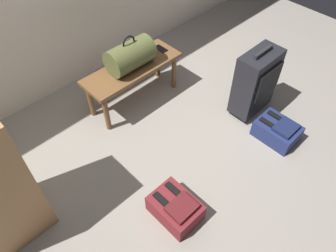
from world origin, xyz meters
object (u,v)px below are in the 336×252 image
object	(u,v)px
backpack_maroon	(176,208)
backpack_navy	(277,131)
cell_phone	(161,49)
duffel_bag_olive	(130,56)
suitcase_upright_charcoal	(256,82)
bench	(133,72)

from	to	relation	value
backpack_maroon	backpack_navy	bearing A→B (deg)	-4.81
cell_phone	backpack_navy	size ratio (longest dim) A/B	0.38
duffel_bag_olive	suitcase_upright_charcoal	xyz separation A→B (m)	(0.74, -0.92, -0.19)
cell_phone	backpack_navy	world-z (taller)	cell_phone
suitcase_upright_charcoal	backpack_maroon	world-z (taller)	suitcase_upright_charcoal
duffel_bag_olive	cell_phone	bearing A→B (deg)	2.56
cell_phone	suitcase_upright_charcoal	size ratio (longest dim) A/B	0.20
backpack_navy	duffel_bag_olive	bearing A→B (deg)	115.53
cell_phone	backpack_navy	bearing A→B (deg)	-80.38
cell_phone	backpack_maroon	size ratio (longest dim) A/B	0.38
duffel_bag_olive	backpack_navy	world-z (taller)	duffel_bag_olive
cell_phone	backpack_navy	distance (m)	1.39
bench	backpack_navy	world-z (taller)	bench
bench	cell_phone	world-z (taller)	cell_phone
duffel_bag_olive	backpack_maroon	bearing A→B (deg)	-116.43
backpack_navy	suitcase_upright_charcoal	bearing A→B (deg)	73.43
bench	backpack_navy	xyz separation A→B (m)	(0.62, -1.31, -0.27)
suitcase_upright_charcoal	backpack_maroon	distance (m)	1.40
backpack_navy	backpack_maroon	xyz separation A→B (m)	(-1.23, 0.10, 0.00)
bench	backpack_navy	bearing A→B (deg)	-64.74
backpack_navy	backpack_maroon	distance (m)	1.23
bench	cell_phone	xyz separation A→B (m)	(0.39, 0.02, 0.07)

